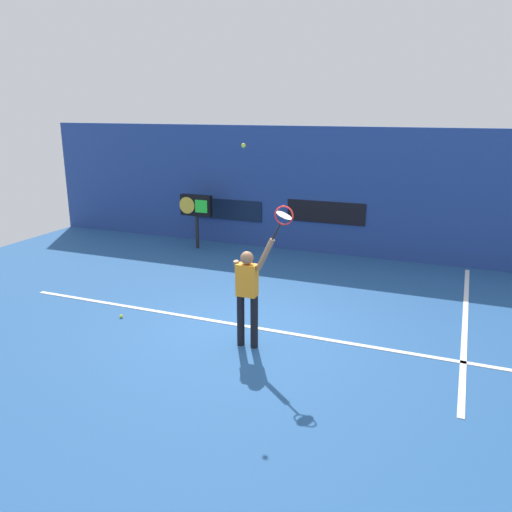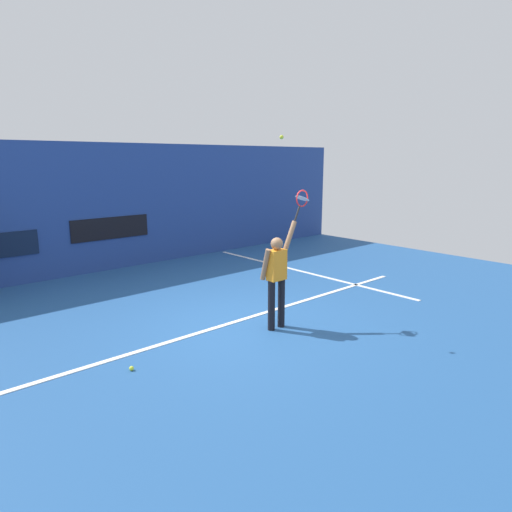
{
  "view_description": "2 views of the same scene",
  "coord_description": "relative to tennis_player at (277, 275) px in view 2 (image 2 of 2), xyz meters",
  "views": [
    {
      "loc": [
        3.51,
        -8.05,
        3.96
      ],
      "look_at": [
        0.19,
        0.1,
        1.43
      ],
      "focal_mm": 36.35,
      "sensor_mm": 36.0,
      "label": 1
    },
    {
      "loc": [
        -5.14,
        -6.1,
        3.05
      ],
      "look_at": [
        0.29,
        -0.0,
        1.27
      ],
      "focal_mm": 31.43,
      "sensor_mm": 36.0,
      "label": 2
    }
  ],
  "objects": [
    {
      "name": "back_wall",
      "position": [
        -0.31,
        6.36,
        0.73
      ],
      "size": [
        18.0,
        0.2,
        3.48
      ],
      "primitive_type": "cube",
      "color": "navy",
      "rests_on": "ground_plane"
    },
    {
      "name": "court_sideline",
      "position": [
        3.46,
        2.55,
        -1.0
      ],
      "size": [
        0.1,
        7.0,
        0.01
      ],
      "primitive_type": "cube",
      "color": "white",
      "rests_on": "ground_plane"
    },
    {
      "name": "sponsor_banner_center",
      "position": [
        -0.31,
        6.24,
        0.16
      ],
      "size": [
        2.2,
        0.03,
        0.6
      ],
      "primitive_type": "cube",
      "color": "black"
    },
    {
      "name": "tennis_racket",
      "position": [
        0.61,
        -0.0,
        1.3
      ],
      "size": [
        0.42,
        0.27,
        0.62
      ],
      "color": "black"
    },
    {
      "name": "tennis_player",
      "position": [
        0.0,
        0.0,
        0.0
      ],
      "size": [
        0.73,
        0.31,
        1.95
      ],
      "color": "black",
      "rests_on": "ground_plane"
    },
    {
      "name": "spare_ball",
      "position": [
        -2.77,
        0.2,
        -0.98
      ],
      "size": [
        0.07,
        0.07,
        0.07
      ],
      "primitive_type": "sphere",
      "color": "#CCE033",
      "rests_on": "ground_plane"
    },
    {
      "name": "court_baseline",
      "position": [
        -0.31,
        0.73,
        -1.0
      ],
      "size": [
        10.0,
        0.1,
        0.01
      ],
      "primitive_type": "cube",
      "color": "white",
      "rests_on": "ground_plane"
    },
    {
      "name": "tennis_ball",
      "position": [
        -0.02,
        -0.1,
        2.39
      ],
      "size": [
        0.07,
        0.07,
        0.07
      ],
      "primitive_type": "sphere",
      "color": "#CCE033"
    },
    {
      "name": "ground_plane",
      "position": [
        -0.31,
        0.55,
        -1.01
      ],
      "size": [
        18.0,
        18.0,
        0.0
      ],
      "primitive_type": "plane",
      "color": "#23518C"
    }
  ]
}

